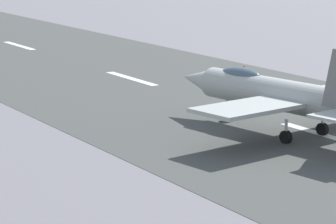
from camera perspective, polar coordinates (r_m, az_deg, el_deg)
ground_plane at (r=51.82m, az=10.55°, el=-1.60°), size 400.00×400.00×0.00m
runway_strip at (r=51.80m, az=10.56°, el=-1.59°), size 240.00×26.00×0.02m
fighter_jet at (r=51.50m, az=7.62°, el=1.19°), size 17.18×14.33×5.64m
crew_person at (r=68.32m, az=5.10°, el=2.46°), size 0.68×0.37×1.67m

